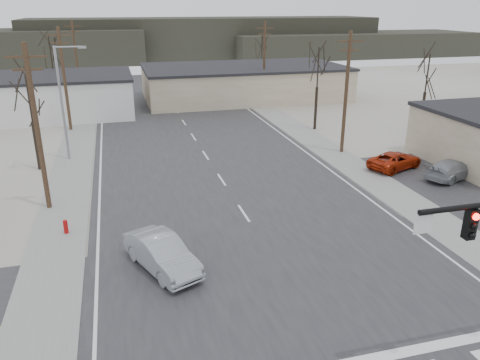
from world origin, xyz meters
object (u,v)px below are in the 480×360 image
at_px(car_parked_red, 395,160).
at_px(car_parked_silver, 453,169).
at_px(sedan_crossing, 162,253).
at_px(fire_hydrant, 66,227).
at_px(car_parked_dark_a, 469,160).
at_px(car_far_a, 161,94).
at_px(car_far_b, 162,79).

bearing_deg(car_parked_red, car_parked_silver, -158.27).
bearing_deg(sedan_crossing, fire_hydrant, 109.81).
height_order(car_parked_red, car_parked_dark_a, car_parked_red).
relative_size(car_parked_red, car_parked_dark_a, 1.28).
xyz_separation_m(fire_hydrant, car_parked_silver, (26.46, 1.93, 0.27)).
xyz_separation_m(car_far_a, car_parked_dark_a, (20.05, -34.31, -0.07)).
relative_size(car_far_b, car_parked_silver, 0.81).
distance_m(fire_hydrant, car_far_b, 52.30).
bearing_deg(car_far_b, car_far_a, -112.83).
bearing_deg(car_far_a, fire_hydrant, 58.01).
relative_size(car_far_a, car_parked_red, 1.00).
bearing_deg(car_parked_dark_a, sedan_crossing, 98.54).
distance_m(fire_hydrant, car_far_a, 39.00).
bearing_deg(sedan_crossing, car_parked_silver, -5.30).
bearing_deg(car_parked_red, car_far_a, 2.71).
bearing_deg(car_far_a, car_parked_silver, 97.30).
bearing_deg(fire_hydrant, car_far_a, 76.34).
xyz_separation_m(car_far_a, car_parked_red, (14.45, -32.93, -0.04)).
height_order(fire_hydrant, car_parked_dark_a, car_parked_dark_a).
bearing_deg(car_parked_dark_a, car_parked_red, 65.17).
xyz_separation_m(sedan_crossing, car_far_a, (4.46, 42.98, -0.13)).
bearing_deg(car_far_a, car_parked_red, 95.37).
xyz_separation_m(car_parked_dark_a, car_parked_silver, (-2.80, -1.65, 0.07)).
height_order(car_parked_red, car_parked_silver, car_parked_silver).
distance_m(car_far_b, car_parked_red, 47.98).
bearing_deg(car_far_b, car_parked_silver, -88.49).
bearing_deg(sedan_crossing, car_parked_dark_a, -3.74).
height_order(fire_hydrant, car_parked_red, car_parked_red).
bearing_deg(car_parked_dark_a, car_far_b, 10.29).
bearing_deg(car_parked_silver, fire_hydrant, 74.58).
bearing_deg(car_parked_silver, car_far_a, 6.03).
distance_m(car_far_b, car_parked_silver, 51.69).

